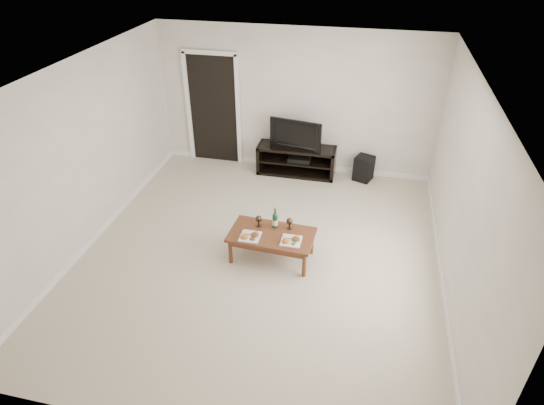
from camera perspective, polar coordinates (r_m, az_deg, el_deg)
The scene contains 14 objects.
floor at distance 6.57m, azimuth -1.57°, elevation -6.53°, with size 5.50×5.50×0.00m, color beige.
back_wall at distance 8.31m, azimuth 2.99°, elevation 12.52°, with size 5.00×0.04×2.60m, color silver.
ceiling at distance 5.32m, azimuth -2.00°, elevation 15.95°, with size 5.00×5.50×0.04m, color white.
doorway at distance 8.75m, azimuth -7.35°, elevation 11.42°, with size 0.90×0.02×2.05m, color black.
media_console at distance 8.46m, azimuth 3.07°, elevation 5.31°, with size 1.43×0.45×0.55m, color black.
television at distance 8.22m, azimuth 3.18°, elevation 8.72°, with size 0.96×0.13×0.55m, color black.
av_receiver at distance 8.42m, azimuth 3.46°, elevation 5.54°, with size 0.40×0.30×0.08m, color black.
subwoofer at distance 8.44m, azimuth 11.44°, elevation 4.23°, with size 0.30×0.30×0.45m, color black.
coffee_table at distance 6.38m, azimuth -0.04°, elevation -5.45°, with size 1.16×0.63×0.42m, color #5E2F1A.
plate_left at distance 6.18m, azimuth -2.76°, elevation -4.11°, with size 0.27×0.27×0.07m, color white.
plate_right at distance 6.10m, azimuth 2.42°, elevation -4.66°, with size 0.27×0.27×0.07m, color white.
wine_bottle at distance 6.28m, azimuth 0.39°, elevation -1.82°, with size 0.07×0.07×0.35m, color #103B20.
goblet_left at distance 6.36m, azimuth -1.70°, elevation -2.33°, with size 0.09×0.09×0.17m, color #36291D, non-canonical shape.
goblet_right at distance 6.31m, azimuth 2.20°, elevation -2.64°, with size 0.09×0.09×0.17m, color #36291D, non-canonical shape.
Camera 1 is at (1.28, -4.94, 4.13)m, focal length 30.00 mm.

